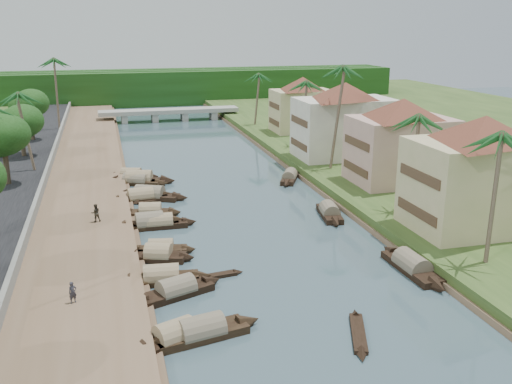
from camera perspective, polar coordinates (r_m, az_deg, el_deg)
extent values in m
plane|color=#3A4F58|center=(49.67, 1.19, -5.99)|extent=(220.00, 220.00, 0.00)
cube|color=brown|center=(66.78, -17.07, -0.43)|extent=(10.00, 180.00, 0.80)
cube|color=#2C441B|center=(73.87, 11.09, 1.75)|extent=(16.00, 180.00, 1.20)
cube|color=slate|center=(66.85, -20.73, 0.09)|extent=(0.40, 180.00, 1.10)
cube|color=#15340E|center=(140.46, -9.81, 10.11)|extent=(120.00, 4.00, 8.00)
cube|color=#15340E|center=(145.41, -10.00, 10.31)|extent=(120.00, 4.00, 8.00)
cube|color=#15340E|center=(150.37, -10.18, 10.50)|extent=(120.00, 4.00, 8.00)
cube|color=gray|center=(118.00, -8.66, 8.01)|extent=(28.00, 4.00, 0.80)
cube|color=gray|center=(117.53, -13.03, 7.20)|extent=(1.20, 3.50, 1.80)
cube|color=gray|center=(117.88, -10.10, 7.40)|extent=(1.20, 3.50, 1.80)
cube|color=gray|center=(118.53, -7.19, 7.57)|extent=(1.20, 3.50, 1.80)
cube|color=gray|center=(119.48, -4.31, 7.72)|extent=(1.20, 3.50, 1.80)
cube|color=#CEB88A|center=(54.54, 21.40, 0.68)|extent=(12.00, 8.00, 8.00)
pyramid|color=brown|center=(53.48, 21.97, 5.95)|extent=(14.85, 14.85, 2.20)
cube|color=#4A3322|center=(51.81, 15.75, -1.89)|extent=(0.10, 6.40, 0.90)
cube|color=#4A3322|center=(50.93, 16.02, 1.53)|extent=(0.10, 6.40, 0.90)
cube|color=tan|center=(68.18, 14.24, 4.09)|extent=(11.00, 8.00, 7.50)
pyramid|color=brown|center=(67.35, 14.53, 8.12)|extent=(14.11, 14.11, 2.20)
cube|color=#4A3322|center=(66.11, 9.90, 2.30)|extent=(0.10, 6.40, 0.90)
cube|color=#4A3322|center=(65.45, 10.03, 4.85)|extent=(0.10, 6.40, 0.90)
cube|color=silver|center=(79.99, 8.78, 6.36)|extent=(13.00, 8.00, 8.00)
pyramid|color=brown|center=(79.27, 8.94, 9.99)|extent=(15.59, 15.59, 2.20)
cube|color=#4A3322|center=(77.99, 4.29, 4.75)|extent=(0.10, 6.40, 0.90)
cube|color=#4A3322|center=(77.41, 4.34, 7.07)|extent=(0.10, 6.40, 0.90)
cube|color=#CEB88A|center=(98.79, 4.65, 8.11)|extent=(10.00, 7.00, 7.00)
pyramid|color=brown|center=(98.23, 4.71, 10.76)|extent=(12.62, 12.62, 2.20)
cube|color=#4A3322|center=(97.50, 1.81, 7.00)|extent=(0.10, 5.60, 0.90)
cube|color=#4A3322|center=(97.08, 1.82, 8.63)|extent=(0.10, 5.60, 0.90)
cube|color=black|center=(37.05, -5.46, -14.06)|extent=(6.18, 3.01, 0.70)
cone|color=black|center=(38.14, -0.73, -12.88)|extent=(2.00, 1.97, 1.85)
cone|color=black|center=(36.14, -10.50, -14.98)|extent=(2.00, 1.97, 1.85)
cylinder|color=#6D6852|center=(36.86, -5.47, -13.55)|extent=(4.83, 2.80, 1.92)
cube|color=black|center=(36.76, -8.09, -14.42)|extent=(5.31, 3.52, 0.70)
cone|color=black|center=(37.92, -4.32, -13.12)|extent=(1.96, 2.04, 1.77)
cone|color=black|center=(35.70, -12.15, -15.52)|extent=(1.96, 2.04, 1.77)
cylinder|color=#9C8263|center=(36.57, -8.11, -13.91)|extent=(4.24, 3.14, 1.86)
cube|color=black|center=(44.54, -9.41, -8.69)|extent=(5.78, 2.35, 0.70)
cone|color=black|center=(44.55, -5.36, -8.42)|extent=(1.77, 1.74, 1.76)
cone|color=black|center=(44.69, -13.47, -8.74)|extent=(1.77, 1.74, 1.76)
cylinder|color=#9C8263|center=(44.39, -9.44, -8.25)|extent=(4.47, 2.27, 1.83)
cube|color=black|center=(42.34, -7.96, -10.02)|extent=(5.76, 3.62, 0.70)
cone|color=black|center=(43.65, -4.39, -8.94)|extent=(2.05, 2.04, 1.76)
cone|color=black|center=(41.13, -11.77, -10.94)|extent=(2.05, 2.04, 1.76)
cylinder|color=#6D6852|center=(42.17, -7.98, -9.56)|extent=(4.58, 3.22, 1.83)
cube|color=black|center=(49.88, -9.46, -5.88)|extent=(4.59, 2.27, 0.70)
cone|color=black|center=(49.68, -6.65, -5.75)|extent=(1.50, 1.55, 1.48)
cone|color=black|center=(50.13, -12.26, -5.82)|extent=(1.50, 1.55, 1.48)
cylinder|color=#9C8263|center=(49.73, -9.48, -5.47)|extent=(3.58, 2.14, 1.55)
cube|color=black|center=(48.60, -9.71, -6.50)|extent=(4.79, 3.13, 0.70)
cone|color=black|center=(48.03, -6.83, -6.56)|extent=(1.77, 1.91, 1.69)
cone|color=black|center=(49.23, -12.54, -6.26)|extent=(1.77, 1.91, 1.69)
cylinder|color=#9C8263|center=(48.45, -9.74, -6.09)|extent=(3.82, 2.84, 1.79)
cube|color=black|center=(56.23, -10.58, -3.33)|extent=(5.57, 2.26, 0.70)
cone|color=black|center=(56.63, -7.53, -2.95)|extent=(1.69, 1.85, 1.94)
cone|color=black|center=(55.94, -13.67, -3.54)|extent=(1.69, 1.85, 1.94)
cylinder|color=#6D6852|center=(56.11, -10.60, -2.96)|extent=(4.29, 2.26, 2.04)
cube|color=black|center=(56.09, -9.60, -3.32)|extent=(5.34, 1.83, 0.70)
cone|color=black|center=(56.29, -6.62, -3.04)|extent=(1.56, 1.55, 1.67)
cone|color=black|center=(56.00, -12.61, -3.45)|extent=(1.56, 1.55, 1.67)
cylinder|color=#9C8263|center=(55.97, -9.62, -2.96)|extent=(4.09, 1.86, 1.73)
cube|color=black|center=(59.57, -10.50, -2.19)|extent=(4.84, 2.48, 0.70)
cone|color=black|center=(59.35, -8.04, -2.06)|extent=(1.60, 1.75, 1.69)
cone|color=black|center=(59.84, -12.95, -2.17)|extent=(1.60, 1.75, 1.69)
cylinder|color=#9C8263|center=(59.45, -10.52, -1.84)|extent=(3.78, 2.36, 1.79)
cube|color=black|center=(65.39, -10.58, -0.50)|extent=(6.81, 4.62, 0.70)
cone|color=black|center=(64.17, -7.52, -0.61)|extent=(2.46, 2.41, 1.98)
cone|color=black|center=(66.75, -13.52, -0.26)|extent=(2.46, 2.41, 1.98)
cylinder|color=#6D6852|center=(65.29, -10.59, -0.18)|extent=(5.43, 4.02, 2.05)
cube|color=black|center=(64.81, -11.45, -0.71)|extent=(5.93, 2.57, 0.70)
cone|color=black|center=(65.39, -8.71, -0.34)|extent=(1.85, 1.89, 1.88)
cone|color=black|center=(64.33, -14.24, -0.95)|extent=(1.85, 1.89, 1.88)
cylinder|color=#9C8263|center=(64.70, -11.47, -0.39)|extent=(4.60, 2.48, 1.96)
cube|color=black|center=(71.87, -11.57, 0.98)|extent=(6.82, 3.73, 0.70)
cone|color=black|center=(71.26, -8.73, 1.07)|extent=(2.31, 2.40, 2.20)
cone|color=black|center=(72.60, -14.36, 1.02)|extent=(2.31, 2.40, 2.20)
cylinder|color=#9C8263|center=(71.77, -11.59, 1.28)|extent=(5.36, 3.45, 2.31)
cube|color=black|center=(71.55, -11.93, 0.89)|extent=(6.25, 3.99, 0.70)
cone|color=black|center=(70.43, -9.35, 0.85)|extent=(2.18, 2.08, 1.72)
cone|color=black|center=(72.77, -14.42, 1.05)|extent=(2.18, 2.08, 1.72)
cylinder|color=#6D6852|center=(71.45, -11.94, 1.19)|extent=(4.96, 3.48, 1.76)
cube|color=black|center=(74.36, -12.35, 1.46)|extent=(5.41, 3.11, 0.70)
cone|color=black|center=(73.68, -10.20, 1.51)|extent=(1.86, 1.88, 1.67)
cone|color=black|center=(75.10, -14.46, 1.52)|extent=(1.86, 1.88, 1.67)
cylinder|color=#9C8263|center=(74.26, -12.37, 1.74)|extent=(4.27, 2.82, 1.74)
cube|color=black|center=(47.51, 15.30, -7.43)|extent=(2.09, 6.69, 0.70)
cone|color=black|center=(50.36, 13.11, -5.77)|extent=(1.75, 1.93, 1.91)
cone|color=black|center=(44.70, 17.80, -9.10)|extent=(1.75, 1.93, 1.91)
cylinder|color=#6D6852|center=(47.36, 15.33, -7.01)|extent=(2.11, 5.13, 1.96)
cube|color=black|center=(58.91, 7.36, -2.26)|extent=(2.61, 5.67, 0.70)
cone|color=black|center=(61.69, 6.75, -1.29)|extent=(1.80, 1.80, 1.73)
cone|color=black|center=(56.09, 8.04, -3.17)|extent=(1.80, 1.80, 1.73)
cylinder|color=#6D6852|center=(58.79, 7.37, -1.91)|extent=(2.46, 4.41, 1.80)
cube|color=black|center=(72.03, 3.39, 1.33)|extent=(3.95, 5.81, 0.70)
cone|color=black|center=(75.03, 3.71, 2.01)|extent=(2.02, 2.09, 1.64)
cone|color=black|center=(69.00, 3.03, 0.73)|extent=(2.02, 2.09, 1.64)
cylinder|color=#6D6852|center=(71.93, 3.39, 1.62)|extent=(3.42, 4.64, 1.69)
cube|color=black|center=(37.81, 10.19, -13.76)|extent=(2.41, 4.67, 0.35)
cone|color=black|center=(40.09, 9.89, -11.88)|extent=(1.20, 1.39, 0.85)
cone|color=black|center=(35.58, 10.54, -15.88)|extent=(1.20, 1.39, 0.85)
cube|color=black|center=(44.97, -3.94, -8.39)|extent=(3.29, 1.15, 0.35)
cone|color=black|center=(45.52, -1.77, -8.03)|extent=(0.90, 0.82, 0.72)
cone|color=black|center=(44.48, -6.17, -8.74)|extent=(0.90, 0.82, 0.72)
cube|color=black|center=(64.32, -10.02, -0.85)|extent=(4.27, 1.61, 0.35)
cone|color=black|center=(64.96, -8.03, -0.59)|extent=(1.19, 1.02, 0.84)
cone|color=black|center=(63.76, -12.05, -1.12)|extent=(1.19, 1.02, 0.84)
cylinder|color=#705C4B|center=(46.43, 22.65, -0.70)|extent=(0.44, 0.36, 10.16)
sphere|color=#1B5321|center=(45.35, 23.33, 5.19)|extent=(3.20, 3.20, 3.20)
cylinder|color=#705C4B|center=(57.68, 15.52, 2.76)|extent=(0.58, 0.36, 9.41)
sphere|color=#1B5321|center=(56.82, 15.87, 7.19)|extent=(3.20, 3.20, 3.20)
cylinder|color=#705C4B|center=(72.57, 7.85, 7.33)|extent=(1.76, 0.36, 12.84)
sphere|color=#1B5321|center=(71.86, 8.04, 12.20)|extent=(3.20, 3.20, 3.20)
cylinder|color=#705C4B|center=(86.46, 4.73, 7.79)|extent=(0.99, 0.36, 9.63)
sphere|color=#1B5321|center=(85.89, 4.80, 10.84)|extent=(3.20, 3.20, 3.20)
cylinder|color=#705C4B|center=(75.64, -21.81, 5.58)|extent=(1.49, 0.36, 9.60)
sphere|color=#1B5321|center=(75.00, -22.18, 9.04)|extent=(3.20, 3.20, 3.20)
cylinder|color=#705C4B|center=(104.80, -0.02, 9.24)|extent=(1.25, 0.36, 9.16)
sphere|color=#1B5321|center=(104.34, -0.02, 11.63)|extent=(3.20, 3.20, 3.20)
cylinder|color=#705C4B|center=(104.96, -19.33, 9.23)|extent=(0.53, 0.36, 12.01)
sphere|color=#1B5321|center=(104.49, -19.63, 12.36)|extent=(3.20, 3.20, 3.20)
cylinder|color=#4D3F2C|center=(70.68, -23.67, 2.23)|extent=(0.60, 0.60, 3.82)
ellipsoid|color=#15340E|center=(69.96, -24.01, 5.12)|extent=(5.38, 5.38, 4.42)
cylinder|color=#4D3F2C|center=(85.26, -22.28, 4.42)|extent=(0.60, 0.60, 3.21)
ellipsoid|color=#15340E|center=(84.73, -22.51, 6.44)|extent=(5.51, 5.51, 4.53)
cylinder|color=#4D3F2C|center=(96.88, -21.51, 6.00)|extent=(0.60, 0.60, 3.81)
ellipsoid|color=#15340E|center=(96.36, -21.73, 8.12)|extent=(5.29, 5.29, 4.35)
cylinder|color=#4D3F2C|center=(83.04, 11.73, 4.95)|extent=(0.60, 0.60, 3.44)
ellipsoid|color=#15340E|center=(82.47, 11.86, 7.19)|extent=(4.66, 4.66, 3.83)
imported|color=#292830|center=(40.98, -17.86, -9.54)|extent=(0.65, 0.56, 1.51)
imported|color=#312C22|center=(56.44, -15.74, -2.02)|extent=(0.97, 0.83, 1.76)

